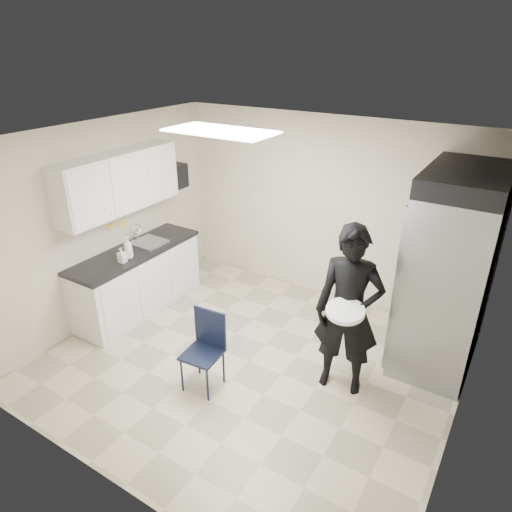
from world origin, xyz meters
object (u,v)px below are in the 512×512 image
Objects in this scene: folding_chair at (202,354)px; commercial_fridge at (448,279)px; man_tuxedo at (348,312)px; lower_counter at (138,281)px.

commercial_fridge is at bearing 38.51° from folding_chair.
man_tuxedo is at bearing 28.84° from folding_chair.
folding_chair reaches higher than lower_counter.
folding_chair is at bearing -136.82° from commercial_fridge.
man_tuxedo reaches higher than folding_chair.
folding_chair is (-2.02, -1.90, -0.62)m from commercial_fridge.
lower_counter is at bearing 150.27° from folding_chair.
lower_counter is 3.07m from man_tuxedo.
man_tuxedo is (1.27, 0.84, 0.51)m from folding_chair.
commercial_fridge is 2.43× the size of folding_chair.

